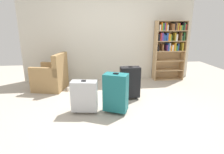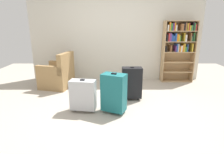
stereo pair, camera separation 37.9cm
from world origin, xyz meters
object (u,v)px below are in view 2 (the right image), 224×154
Objects in this scene: suitcase_black at (131,83)px; suitcase_teal at (113,92)px; armchair at (57,75)px; mug at (73,88)px; suitcase_silver at (82,95)px; bookshelf at (177,46)px.

suitcase_black is 0.73m from suitcase_teal.
armchair is 7.50× the size of mug.
suitcase_silver is (0.43, -1.22, 0.28)m from mug.
bookshelf is at bearing 14.72° from mug.
bookshelf is 2.75m from suitcase_teal.
suitcase_black is (1.81, -0.83, 0.06)m from armchair.
bookshelf is 2.28× the size of suitcase_black.
armchair is 2.03m from suitcase_teal.
bookshelf is at bearing 44.44° from suitcase_black.
suitcase_black reaches higher than suitcase_silver.
armchair is 1.44× the size of suitcase_silver.
mug is at bearing -23.45° from armchair.
mug is 0.19× the size of suitcase_silver.
armchair is 1.64m from suitcase_silver.
bookshelf is 1.85× the size of armchair.
mug is at bearing 128.28° from suitcase_teal.
armchair reaches higher than suitcase_teal.
suitcase_teal is at bearing -4.89° from suitcase_silver.
suitcase_black reaches higher than mug.
bookshelf is 3.33m from armchair.
suitcase_black is at bearing 58.00° from suitcase_teal.
bookshelf is at bearing 9.68° from armchair.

